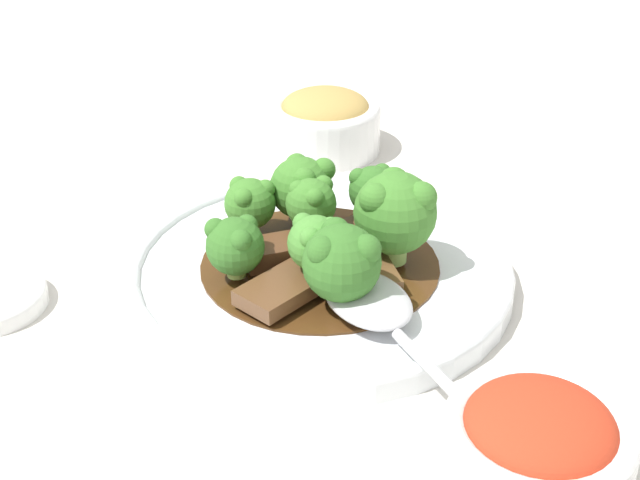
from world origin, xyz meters
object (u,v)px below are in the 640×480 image
beef_strip_2 (349,234)px  broccoli_floret_5 (395,211)px  broccoli_floret_1 (235,245)px  side_bowl_kimchi (536,448)px  broccoli_floret_2 (343,261)px  beef_strip_1 (292,249)px  beef_strip_3 (363,271)px  broccoli_floret_0 (305,186)px  side_bowl_appetizer (325,121)px  serving_spoon (383,315)px  broccoli_floret_7 (373,190)px  broccoli_floret_4 (314,203)px  beef_strip_0 (281,290)px  broccoli_floret_6 (315,242)px  main_plate (320,270)px  broccoli_floret_3 (250,202)px

beef_strip_2 → broccoli_floret_5: broccoli_floret_5 is taller
broccoli_floret_1 → side_bowl_kimchi: broccoli_floret_1 is taller
beef_strip_2 → broccoli_floret_2: 0.08m
beef_strip_1 → beef_strip_3: (0.04, -0.03, -0.00)m
beef_strip_1 → broccoli_floret_2: bearing=-72.7°
beef_strip_1 → broccoli_floret_0: size_ratio=1.39×
beef_strip_3 → side_bowl_appetizer: 0.24m
broccoli_floret_0 → serving_spoon: size_ratio=0.20×
beef_strip_1 → broccoli_floret_7: broccoli_floret_7 is taller
broccoli_floret_4 → broccoli_floret_5: 0.06m
beef_strip_0 → broccoli_floret_0: 0.11m
broccoli_floret_6 → beef_strip_1: bearing=103.7°
side_bowl_kimchi → side_bowl_appetizer: (0.00, 0.42, -0.00)m
broccoli_floret_4 → serving_spoon: (0.02, -0.11, -0.02)m
beef_strip_1 → broccoli_floret_4: 0.04m
main_plate → broccoli_floret_0: broccoli_floret_0 is taller
beef_strip_0 → broccoli_floret_3: size_ratio=1.60×
broccoli_floret_1 → side_bowl_kimchi: bearing=-60.6°
broccoli_floret_6 → broccoli_floret_2: bearing=-68.3°
broccoli_floret_2 → side_bowl_kimchi: (0.06, -0.16, -0.02)m
broccoli_floret_5 → side_bowl_appetizer: (0.01, 0.23, -0.03)m
beef_strip_1 → broccoli_floret_1: size_ratio=1.63×
side_bowl_appetizer → beef_strip_2: bearing=-99.3°
broccoli_floret_2 → broccoli_floret_6: broccoli_floret_2 is taller
broccoli_floret_2 → main_plate: bearing=90.7°
broccoli_floret_5 → broccoli_floret_6: broccoli_floret_5 is taller
beef_strip_0 → broccoli_floret_4: bearing=60.1°
beef_strip_3 → side_bowl_kimchi: (0.03, -0.18, 0.00)m
beef_strip_2 → broccoli_floret_6: (-0.04, -0.05, 0.03)m
broccoli_floret_6 → side_bowl_kimchi: broccoli_floret_6 is taller
broccoli_floret_4 → broccoli_floret_6: bearing=-102.8°
broccoli_floret_5 → beef_strip_0: bearing=-163.0°
serving_spoon → broccoli_floret_5: bearing=67.2°
serving_spoon → side_bowl_appetizer: bearing=82.6°
broccoli_floret_1 → side_bowl_appetizer: bearing=62.3°
broccoli_floret_4 → side_bowl_kimchi: broccoli_floret_4 is taller
beef_strip_2 → side_bowl_kimchi: 0.23m
main_plate → broccoli_floret_6: broccoli_floret_6 is taller
beef_strip_2 → side_bowl_kimchi: size_ratio=0.61×
beef_strip_1 → beef_strip_2: bearing=19.2°
beef_strip_3 → broccoli_floret_3: size_ratio=1.28×
beef_strip_0 → beef_strip_3: size_ratio=1.25×
main_plate → beef_strip_0: 0.05m
main_plate → broccoli_floret_0: size_ratio=5.42×
broccoli_floret_0 → broccoli_floret_6: size_ratio=1.01×
broccoli_floret_0 → broccoli_floret_1: broccoli_floret_0 is taller
broccoli_floret_5 → serving_spoon: (-0.03, -0.07, -0.03)m
beef_strip_1 → broccoli_floret_6: size_ratio=1.40×
beef_strip_3 → serving_spoon: bearing=-93.4°
broccoli_floret_2 → broccoli_floret_3: bearing=110.5°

